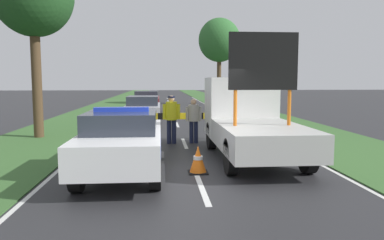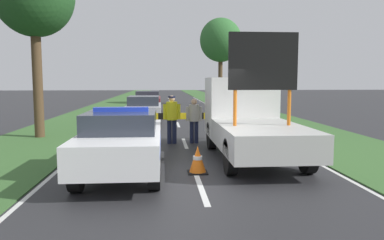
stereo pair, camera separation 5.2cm
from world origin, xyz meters
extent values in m
plane|color=#28282B|center=(0.00, 0.00, 0.00)|extent=(160.00, 160.00, 0.00)
cube|color=silver|center=(0.00, -1.02, 0.00)|extent=(0.12, 2.19, 0.01)
cube|color=silver|center=(0.00, 4.64, 0.00)|extent=(0.12, 2.19, 0.01)
cube|color=silver|center=(0.00, 10.30, 0.00)|extent=(0.12, 2.19, 0.01)
cube|color=silver|center=(0.00, 15.96, 0.00)|extent=(0.12, 2.19, 0.01)
cube|color=silver|center=(0.00, 21.61, 0.00)|extent=(0.12, 2.19, 0.01)
cube|color=silver|center=(0.00, 27.27, 0.00)|extent=(0.12, 2.19, 0.01)
cube|color=silver|center=(0.00, 32.93, 0.00)|extent=(0.12, 2.19, 0.01)
cube|color=silver|center=(0.00, 38.59, 0.00)|extent=(0.12, 2.19, 0.01)
cube|color=silver|center=(-3.36, 13.92, 0.00)|extent=(0.10, 54.69, 0.01)
cube|color=silver|center=(3.36, 13.92, 0.00)|extent=(0.10, 54.69, 0.01)
cube|color=#38602D|center=(-5.35, 20.00, 0.01)|extent=(3.76, 120.00, 0.03)
cube|color=#38602D|center=(5.35, 20.00, 0.01)|extent=(3.76, 120.00, 0.03)
cube|color=white|center=(-1.73, 0.45, 0.72)|extent=(1.79, 4.59, 0.65)
cube|color=#282D38|center=(-1.73, 0.31, 1.27)|extent=(1.57, 2.11, 0.45)
cylinder|color=black|center=(-2.51, 1.87, 0.40)|extent=(0.24, 0.79, 0.79)
cylinder|color=black|center=(-0.96, 1.87, 0.40)|extent=(0.24, 0.79, 0.79)
cylinder|color=black|center=(-2.51, -0.98, 0.40)|extent=(0.24, 0.79, 0.79)
cylinder|color=black|center=(-0.96, -0.98, 0.40)|extent=(0.24, 0.79, 0.79)
cube|color=#1E38C6|center=(-1.73, 0.31, 1.55)|extent=(1.25, 0.24, 0.10)
cube|color=#193399|center=(-1.73, 0.45, 0.75)|extent=(1.80, 3.76, 0.10)
cube|color=black|center=(-1.73, 2.78, 0.66)|extent=(0.98, 0.08, 0.39)
cube|color=white|center=(1.73, 3.48, 1.37)|extent=(2.10, 1.71, 1.87)
cube|color=#232833|center=(1.73, 4.31, 1.71)|extent=(1.79, 0.04, 0.82)
cube|color=#B2B2AD|center=(1.73, 0.82, 0.76)|extent=(2.10, 3.61, 0.64)
cylinder|color=#D16619|center=(1.04, 0.82, 1.53)|extent=(0.09, 0.09, 0.90)
cylinder|color=#D16619|center=(2.43, 0.82, 1.53)|extent=(0.09, 0.09, 0.90)
cube|color=black|center=(1.73, 0.82, 2.69)|extent=(1.74, 0.12, 1.43)
cylinder|color=black|center=(0.80, 3.48, 0.43)|extent=(0.24, 0.87, 0.87)
cylinder|color=black|center=(2.66, 3.48, 0.43)|extent=(0.24, 0.87, 0.87)
cylinder|color=black|center=(0.80, 0.09, 0.43)|extent=(0.24, 0.87, 0.87)
cylinder|color=black|center=(2.66, 0.09, 0.43)|extent=(0.24, 0.87, 0.87)
cylinder|color=black|center=(-1.17, 5.25, 0.40)|extent=(0.07, 0.07, 0.80)
cylinder|color=black|center=(1.52, 5.25, 0.40)|extent=(0.07, 0.07, 0.80)
cube|color=yellow|center=(-1.22, 5.25, 0.91)|extent=(0.56, 0.08, 0.23)
cube|color=black|center=(-0.66, 5.25, 0.91)|extent=(0.56, 0.08, 0.23)
cube|color=yellow|center=(-0.10, 5.25, 0.91)|extent=(0.56, 0.08, 0.23)
cube|color=black|center=(0.46, 5.25, 0.91)|extent=(0.56, 0.08, 0.23)
cube|color=yellow|center=(1.02, 5.25, 0.91)|extent=(0.56, 0.08, 0.23)
cube|color=black|center=(1.58, 5.25, 0.91)|extent=(0.56, 0.08, 0.23)
cylinder|color=#191E38|center=(-0.54, 4.62, 0.42)|extent=(0.16, 0.16, 0.84)
cylinder|color=#191E38|center=(-0.37, 4.62, 0.42)|extent=(0.16, 0.16, 0.84)
cylinder|color=yellow|center=(-0.46, 4.62, 1.16)|extent=(0.39, 0.39, 0.63)
cylinder|color=yellow|center=(-0.70, 4.62, 1.13)|extent=(0.13, 0.13, 0.54)
cylinder|color=yellow|center=(-0.22, 4.62, 1.13)|extent=(0.13, 0.13, 0.54)
sphere|color=tan|center=(-0.46, 4.62, 1.58)|extent=(0.22, 0.22, 0.22)
cylinder|color=#141933|center=(-0.46, 4.62, 1.64)|extent=(0.25, 0.25, 0.05)
cylinder|color=#191E38|center=(0.25, 4.67, 0.39)|extent=(0.15, 0.15, 0.78)
cylinder|color=#191E38|center=(0.41, 4.67, 0.39)|extent=(0.15, 0.15, 0.78)
cylinder|color=#B2AD9E|center=(0.33, 4.67, 1.08)|extent=(0.36, 0.36, 0.59)
cylinder|color=#B2AD9E|center=(0.11, 4.67, 1.05)|extent=(0.12, 0.12, 0.50)
cylinder|color=#B2AD9E|center=(0.56, 4.67, 1.05)|extent=(0.12, 0.12, 0.50)
sphere|color=tan|center=(0.33, 4.67, 1.47)|extent=(0.20, 0.20, 0.20)
cube|color=black|center=(2.81, 5.96, 0.01)|extent=(0.45, 0.45, 0.03)
cone|color=orange|center=(2.81, 5.96, 0.33)|extent=(0.39, 0.39, 0.60)
cylinder|color=white|center=(2.81, 5.96, 0.36)|extent=(0.22, 0.22, 0.08)
cube|color=black|center=(-2.64, 5.01, 0.01)|extent=(0.44, 0.44, 0.03)
cone|color=orange|center=(-2.64, 5.01, 0.32)|extent=(0.38, 0.38, 0.58)
cylinder|color=white|center=(-2.64, 5.01, 0.35)|extent=(0.21, 0.21, 0.08)
cube|color=black|center=(-1.46, 6.42, 0.01)|extent=(0.37, 0.37, 0.03)
cone|color=orange|center=(-1.46, 6.42, 0.27)|extent=(0.31, 0.31, 0.48)
cylinder|color=white|center=(-1.46, 6.42, 0.30)|extent=(0.18, 0.18, 0.07)
cube|color=black|center=(0.05, 0.34, 0.01)|extent=(0.47, 0.47, 0.03)
cone|color=orange|center=(0.05, 0.34, 0.34)|extent=(0.40, 0.40, 0.62)
cylinder|color=white|center=(0.05, 0.34, 0.37)|extent=(0.23, 0.23, 0.09)
cube|color=black|center=(1.99, 6.43, 0.01)|extent=(0.45, 0.45, 0.03)
cone|color=orange|center=(1.99, 6.43, 0.33)|extent=(0.38, 0.38, 0.59)
cylinder|color=white|center=(1.99, 6.43, 0.36)|extent=(0.22, 0.22, 0.08)
cube|color=#B2B2B7|center=(-1.74, 11.06, 0.64)|extent=(1.75, 4.33, 0.64)
cube|color=#282D38|center=(-1.74, 10.93, 1.19)|extent=(1.54, 1.99, 0.46)
cylinder|color=black|center=(-2.49, 12.40, 0.33)|extent=(0.24, 0.65, 0.65)
cylinder|color=black|center=(-0.98, 12.40, 0.33)|extent=(0.24, 0.65, 0.65)
cylinder|color=black|center=(-2.49, 9.71, 0.33)|extent=(0.24, 0.65, 0.65)
cylinder|color=black|center=(-0.98, 9.71, 0.33)|extent=(0.24, 0.65, 0.65)
cube|color=maroon|center=(-1.79, 17.56, 0.72)|extent=(1.73, 4.29, 0.71)
cube|color=#282D38|center=(-1.79, 17.43, 1.29)|extent=(1.52, 1.97, 0.43)
cylinder|color=black|center=(-2.53, 18.89, 0.37)|extent=(0.24, 0.74, 0.74)
cylinder|color=black|center=(-1.04, 18.89, 0.37)|extent=(0.24, 0.74, 0.74)
cylinder|color=black|center=(-2.53, 16.23, 0.37)|extent=(0.24, 0.74, 0.74)
cylinder|color=black|center=(-1.04, 16.23, 0.37)|extent=(0.24, 0.74, 0.74)
cylinder|color=#4C3823|center=(-5.55, 6.41, 2.15)|extent=(0.37, 0.37, 4.30)
cylinder|color=#4C3823|center=(4.59, 26.05, 2.25)|extent=(0.39, 0.39, 4.49)
ellipsoid|color=#2D662D|center=(4.59, 26.05, 5.92)|extent=(3.80, 3.80, 3.99)
camera|label=1|loc=(-0.83, -8.42, 2.21)|focal=35.00mm
camera|label=2|loc=(-0.78, -8.43, 2.21)|focal=35.00mm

